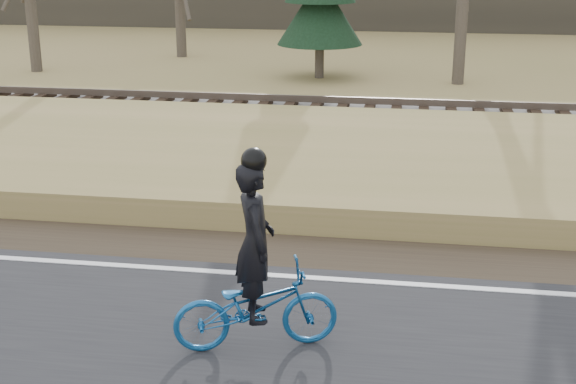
# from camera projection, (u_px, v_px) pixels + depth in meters

# --- Properties ---
(ground) EXTENTS (120.00, 120.00, 0.00)m
(ground) POSITION_uv_depth(u_px,v_px,m) (576.00, 307.00, 9.56)
(ground) COLOR #977E4D
(ground) RESTS_ON ground
(edge_line) EXTENTS (120.00, 0.12, 0.01)m
(edge_line) POSITION_uv_depth(u_px,v_px,m) (574.00, 295.00, 9.72)
(edge_line) COLOR silver
(edge_line) RESTS_ON road
(shoulder) EXTENTS (120.00, 1.60, 0.04)m
(shoulder) POSITION_uv_depth(u_px,v_px,m) (560.00, 266.00, 10.68)
(shoulder) COLOR #473A2B
(shoulder) RESTS_ON ground
(embankment) EXTENTS (120.00, 5.00, 0.44)m
(embankment) POSITION_uv_depth(u_px,v_px,m) (532.00, 185.00, 13.44)
(embankment) COLOR #977E4D
(embankment) RESTS_ON ground
(ballast) EXTENTS (120.00, 3.00, 0.45)m
(ballast) POSITION_uv_depth(u_px,v_px,m) (509.00, 132.00, 17.01)
(ballast) COLOR slate
(ballast) RESTS_ON ground
(railroad) EXTENTS (120.00, 2.40, 0.29)m
(railroad) POSITION_uv_depth(u_px,v_px,m) (510.00, 118.00, 16.91)
(railroad) COLOR black
(railroad) RESTS_ON ballast
(cyclist) EXTENTS (1.84, 1.12, 2.18)m
(cyclist) POSITION_uv_depth(u_px,v_px,m) (256.00, 286.00, 8.31)
(cyclist) COLOR navy
(cyclist) RESTS_ON road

